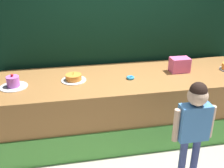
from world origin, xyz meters
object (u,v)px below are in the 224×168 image
at_px(child_figure, 194,119).
at_px(cake_left, 13,83).
at_px(pink_box, 180,65).
at_px(donut, 130,78).
at_px(cake_center, 74,78).

bearing_deg(child_figure, cake_left, 152.97).
bearing_deg(cake_left, pink_box, 2.92).
xyz_separation_m(child_figure, donut, (-0.43, 0.93, 0.11)).
xyz_separation_m(child_figure, pink_box, (0.28, 1.06, 0.19)).
bearing_deg(pink_box, cake_center, -178.13).
relative_size(pink_box, donut, 2.45).
relative_size(child_figure, cake_center, 3.68).
distance_m(pink_box, cake_left, 2.15).
bearing_deg(cake_center, donut, -6.31).
bearing_deg(cake_center, pink_box, 1.87).
bearing_deg(donut, cake_center, 173.69).
bearing_deg(donut, child_figure, -65.24).
height_order(child_figure, cake_left, child_figure).
distance_m(pink_box, cake_center, 1.43).
relative_size(pink_box, cake_left, 0.78).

